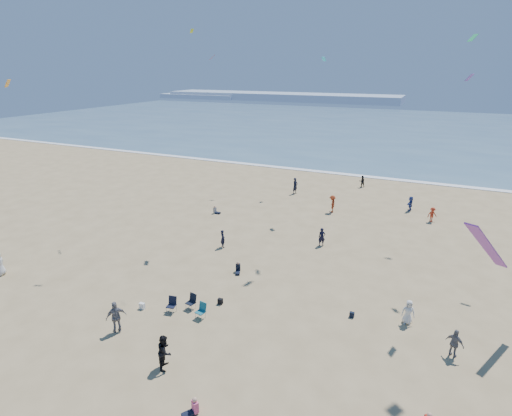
% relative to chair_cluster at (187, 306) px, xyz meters
% --- Properties ---
extents(ground, '(220.00, 220.00, 0.00)m').
position_rel_chair_cluster_xyz_m(ground, '(2.19, -6.90, -0.50)').
color(ground, tan).
rests_on(ground, ground).
extents(ocean, '(220.00, 100.00, 0.06)m').
position_rel_chair_cluster_xyz_m(ocean, '(2.19, 88.10, -0.47)').
color(ocean, '#476B84').
rests_on(ocean, ground).
extents(surf_line, '(220.00, 1.20, 0.08)m').
position_rel_chair_cluster_xyz_m(surf_line, '(2.19, 38.10, -0.46)').
color(surf_line, white).
rests_on(surf_line, ground).
extents(headland_far, '(110.00, 20.00, 3.20)m').
position_rel_chair_cluster_xyz_m(headland_far, '(-57.81, 163.10, 1.10)').
color(headland_far, '#7A8EA8').
rests_on(headland_far, ground).
extents(headland_near, '(40.00, 14.00, 2.00)m').
position_rel_chair_cluster_xyz_m(headland_near, '(-97.81, 158.10, 0.50)').
color(headland_near, '#7A8EA8').
rests_on(headland_near, ground).
extents(standing_flyers, '(41.18, 43.60, 1.95)m').
position_rel_chair_cluster_xyz_m(standing_flyers, '(6.41, 8.72, 0.36)').
color(standing_flyers, gray).
rests_on(standing_flyers, ground).
extents(seated_group, '(22.46, 27.41, 0.84)m').
position_rel_chair_cluster_xyz_m(seated_group, '(3.88, 0.64, -0.08)').
color(seated_group, white).
rests_on(seated_group, ground).
extents(chair_cluster, '(2.69, 1.50, 1.00)m').
position_rel_chair_cluster_xyz_m(chair_cluster, '(0.00, 0.00, 0.00)').
color(chair_cluster, black).
rests_on(chair_cluster, ground).
extents(white_tote, '(0.35, 0.20, 0.40)m').
position_rel_chair_cluster_xyz_m(white_tote, '(-2.89, -0.79, -0.30)').
color(white_tote, white).
rests_on(white_tote, ground).
extents(black_backpack, '(0.30, 0.22, 0.38)m').
position_rel_chair_cluster_xyz_m(black_backpack, '(1.35, 1.75, -0.31)').
color(black_backpack, black).
rests_on(black_backpack, ground).
extents(navy_bag, '(0.28, 0.18, 0.34)m').
position_rel_chair_cluster_xyz_m(navy_bag, '(9.39, 3.84, -0.33)').
color(navy_bag, black).
rests_on(navy_bag, ground).
extents(kites_aloft, '(44.67, 44.03, 27.70)m').
position_rel_chair_cluster_xyz_m(kites_aloft, '(9.95, 7.08, 14.27)').
color(kites_aloft, red).
rests_on(kites_aloft, ground).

